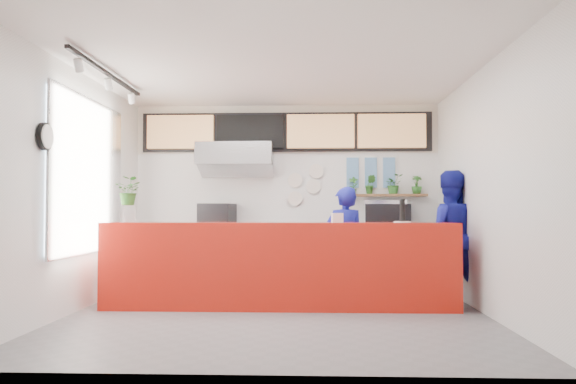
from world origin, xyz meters
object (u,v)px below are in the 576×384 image
at_px(panini_oven, 217,218).
at_px(staff_right, 450,236).
at_px(espresso_machine, 388,218).
at_px(pepper_mill, 402,210).
at_px(staff_center, 345,244).
at_px(service_counter, 279,265).

relative_size(panini_oven, staff_right, 0.28).
height_order(panini_oven, espresso_machine, panini_oven).
bearing_deg(pepper_mill, staff_center, 134.36).
bearing_deg(service_counter, pepper_mill, -2.52).
height_order(staff_center, pepper_mill, staff_center).
bearing_deg(panini_oven, service_counter, -50.99).
bearing_deg(panini_oven, staff_center, -23.01).
distance_m(panini_oven, espresso_machine, 2.74).
distance_m(panini_oven, staff_center, 2.32).
bearing_deg(staff_center, pepper_mill, 116.71).
height_order(service_counter, staff_center, staff_center).
bearing_deg(service_counter, staff_center, 35.88).
distance_m(service_counter, staff_center, 1.11).
height_order(service_counter, staff_right, staff_right).
bearing_deg(pepper_mill, espresso_machine, 87.63).
bearing_deg(staff_right, panini_oven, -12.94).
xyz_separation_m(espresso_machine, pepper_mill, (-0.08, -1.87, 0.13)).
xyz_separation_m(panini_oven, pepper_mill, (2.66, -1.87, 0.12)).
relative_size(service_counter, staff_right, 2.49).
bearing_deg(staff_right, espresso_machine, -54.02).
distance_m(espresso_machine, staff_center, 1.43).
bearing_deg(espresso_machine, service_counter, -124.73).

